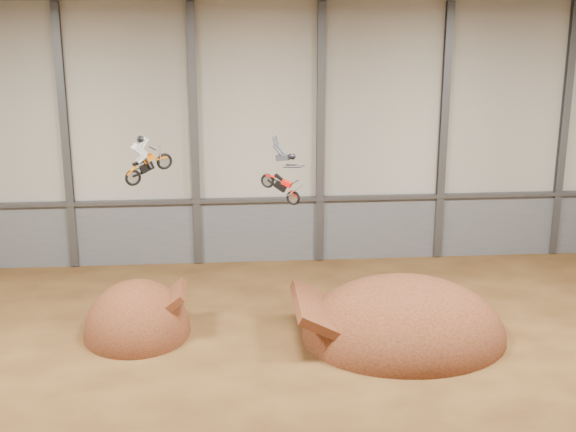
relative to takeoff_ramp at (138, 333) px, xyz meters
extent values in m
plane|color=#442912|center=(5.77, -5.93, 0.00)|extent=(40.00, 40.00, 0.00)
cube|color=#AEA89A|center=(5.77, 9.07, 7.00)|extent=(40.00, 0.10, 14.00)
plane|color=black|center=(5.77, -5.93, 14.00)|extent=(40.00, 40.00, 0.00)
cube|color=slate|center=(5.77, 8.97, 1.75)|extent=(39.80, 0.18, 3.50)
cube|color=#47494F|center=(5.77, 8.82, 3.55)|extent=(39.80, 0.35, 0.20)
cube|color=#47494F|center=(-4.23, 8.87, 7.00)|extent=(0.40, 0.36, 13.90)
cube|color=#47494F|center=(2.43, 8.87, 7.00)|extent=(0.40, 0.36, 13.90)
cube|color=#47494F|center=(9.10, 8.87, 7.00)|extent=(0.40, 0.36, 13.90)
cube|color=#47494F|center=(15.77, 8.87, 7.00)|extent=(0.40, 0.36, 13.90)
cube|color=#47494F|center=(22.43, 8.87, 7.00)|extent=(0.40, 0.36, 13.90)
ellipsoid|color=#431E10|center=(0.00, 0.00, 0.00)|extent=(4.67, 5.39, 4.67)
ellipsoid|color=#431E10|center=(11.63, -1.31, 0.00)|extent=(8.94, 7.90, 5.16)
camera|label=1|loc=(4.07, -32.89, 15.09)|focal=50.00mm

